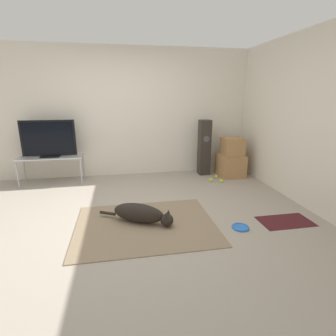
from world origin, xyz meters
name	(u,v)px	position (x,y,z in m)	size (l,w,h in m)	color
ground_plane	(132,217)	(0.00, 0.00, 0.00)	(12.00, 12.00, 0.00)	#9E9384
wall_back	(124,113)	(0.00, 2.10, 1.27)	(8.00, 0.06, 2.55)	silver
wall_right	(311,121)	(2.60, 0.00, 1.27)	(0.06, 8.00, 2.55)	silver
area_rug	(146,225)	(0.17, -0.28, 0.01)	(1.78, 1.40, 0.01)	#847056
dog	(141,214)	(0.12, -0.21, 0.13)	(0.95, 0.56, 0.26)	black
frisbee	(240,227)	(1.34, -0.58, 0.01)	(0.22, 0.22, 0.03)	blue
cardboard_box_lower	(230,165)	(2.12, 1.56, 0.22)	(0.50, 0.50, 0.44)	#A87A4C
cardboard_box_upper	(232,147)	(2.13, 1.55, 0.62)	(0.39, 0.39, 0.36)	#A87A4C
floor_speaker	(204,148)	(1.61, 1.79, 0.57)	(0.23, 0.23, 1.14)	#2D2823
tv_stand	(51,160)	(-1.41, 1.76, 0.45)	(1.16, 0.44, 0.51)	#A8A8AD
tv	(48,139)	(-1.41, 1.76, 0.84)	(0.96, 0.20, 0.68)	black
tennis_ball_by_boxes	(211,180)	(1.60, 1.27, 0.03)	(0.07, 0.07, 0.07)	#C6E033
tennis_ball_near_speaker	(222,181)	(1.78, 1.17, 0.03)	(0.07, 0.07, 0.07)	#C6E033
tennis_ball_loose_on_carpet	(216,176)	(1.78, 1.45, 0.03)	(0.07, 0.07, 0.07)	#C6E033
door_mat	(285,221)	(2.02, -0.52, 0.00)	(0.70, 0.41, 0.01)	#47191E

